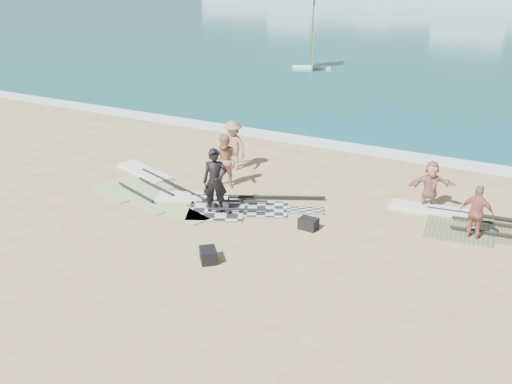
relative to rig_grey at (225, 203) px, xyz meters
The scene contains 13 objects.
ground 5.29m from the rig_grey, 65.08° to the right, with size 300.00×300.00×0.00m, color #D9B87F.
surf_line 7.83m from the rig_grey, 73.45° to the left, with size 300.00×1.20×0.04m, color white.
rig_grey is the anchor object (origin of this frame).
rig_green 3.02m from the rig_grey, behind, with size 5.99×3.61×0.20m.
rig_orange 7.26m from the rig_grey, 18.22° to the left, with size 5.78×2.53×0.20m.
gear_bag_near 3.02m from the rig_grey, ahead, with size 0.51×0.37×0.33m, color black.
gear_bag_far 3.67m from the rig_grey, 64.06° to the right, with size 0.56×0.39×0.34m, color black.
person_wetsuit 1.15m from the rig_grey, 81.31° to the right, with size 0.73×0.48×2.00m, color black.
beachgoer_left 1.74m from the rig_grey, 120.37° to the left, with size 0.89×0.69×1.83m, color tan.
beachgoer_mid 3.45m from the rig_grey, 116.89° to the left, with size 1.17×0.67×1.81m, color #9F6D53.
beachgoer_back 7.31m from the rig_grey, ahead, with size 0.91×0.38×1.55m, color #AC614F.
beachgoer_right 6.28m from the rig_grey, 26.44° to the left, with size 1.41×0.45×1.53m, color #B67663.
windsurfer_left 26.00m from the rig_grey, 108.25° to the left, with size 2.82×3.05×5.02m.
Camera 1 is at (6.63, -8.95, 6.87)m, focal length 40.00 mm.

